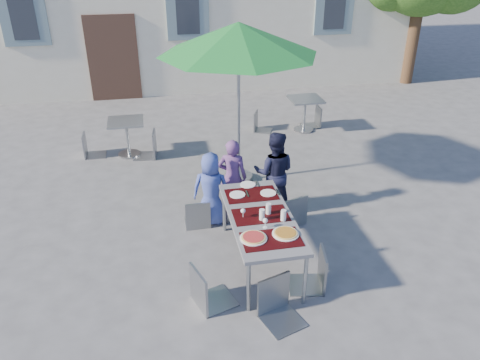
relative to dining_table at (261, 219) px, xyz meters
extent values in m
plane|color=#4E4E50|center=(-0.14, 0.27, -0.70)|extent=(90.00, 90.00, 0.00)
cube|color=#432B20|center=(-2.14, 7.74, 0.40)|extent=(1.30, 0.06, 2.20)
cube|color=slate|center=(-4.14, 7.74, 1.50)|extent=(1.10, 0.06, 1.40)
cube|color=#262B33|center=(-4.14, 7.72, 1.50)|extent=(0.60, 0.04, 1.10)
cube|color=slate|center=(-0.14, 7.74, 1.50)|extent=(1.10, 0.06, 1.40)
cube|color=#262B33|center=(-0.14, 7.72, 1.50)|extent=(0.60, 0.04, 1.10)
cube|color=slate|center=(3.86, 7.74, 1.50)|extent=(1.10, 0.06, 1.40)
cube|color=#262B33|center=(3.86, 7.72, 1.50)|extent=(0.60, 0.04, 1.10)
cylinder|color=#48311E|center=(6.36, 7.77, 0.70)|extent=(0.36, 0.36, 2.80)
cube|color=#4C4C51|center=(0.00, 0.00, 0.03)|extent=(0.80, 1.85, 0.05)
cylinder|color=#949A9F|center=(-0.34, -0.86, -0.35)|extent=(0.05, 0.05, 0.70)
cylinder|color=#949A9F|center=(0.34, -0.86, -0.35)|extent=(0.05, 0.05, 0.70)
cylinder|color=#949A9F|center=(-0.34, 0.86, -0.35)|extent=(0.05, 0.05, 0.70)
cylinder|color=#949A9F|center=(0.34, 0.86, -0.35)|extent=(0.05, 0.05, 0.70)
cube|color=black|center=(0.00, -0.55, 0.06)|extent=(0.70, 0.42, 0.01)
cube|color=black|center=(0.00, 0.00, 0.06)|extent=(0.70, 0.42, 0.01)
cube|color=black|center=(0.00, 0.55, 0.06)|extent=(0.70, 0.42, 0.01)
cylinder|color=white|center=(-0.21, -0.50, 0.07)|extent=(0.33, 0.33, 0.01)
cylinder|color=tan|center=(-0.21, -0.50, 0.08)|extent=(0.29, 0.29, 0.01)
cylinder|color=maroon|center=(-0.21, -0.50, 0.09)|extent=(0.25, 0.25, 0.01)
cylinder|color=white|center=(0.19, -0.48, 0.07)|extent=(0.33, 0.33, 0.01)
cylinder|color=tan|center=(0.19, -0.48, 0.08)|extent=(0.29, 0.29, 0.01)
cylinder|color=#8B3909|center=(0.19, -0.48, 0.09)|extent=(0.25, 0.25, 0.01)
cylinder|color=silver|center=(-0.01, -0.11, 0.13)|extent=(0.07, 0.07, 0.15)
cylinder|color=silver|center=(0.10, 0.02, 0.13)|extent=(0.07, 0.07, 0.15)
cylinder|color=silver|center=(0.25, -0.18, 0.13)|extent=(0.07, 0.07, 0.15)
cylinder|color=silver|center=(-0.23, -0.01, 0.06)|extent=(0.06, 0.06, 0.00)
cylinder|color=silver|center=(-0.23, -0.01, 0.09)|extent=(0.01, 0.01, 0.08)
sphere|color=silver|center=(-0.23, -0.01, 0.15)|extent=(0.06, 0.06, 0.06)
cylinder|color=silver|center=(-0.01, -0.29, 0.06)|extent=(0.06, 0.06, 0.00)
cylinder|color=silver|center=(-0.01, -0.29, 0.09)|extent=(0.01, 0.01, 0.08)
sphere|color=silver|center=(-0.01, -0.29, 0.15)|extent=(0.06, 0.06, 0.06)
cylinder|color=white|center=(-0.20, 0.57, 0.06)|extent=(0.22, 0.22, 0.01)
cube|color=#96989D|center=(-0.06, 0.57, 0.06)|extent=(0.02, 0.18, 0.00)
cylinder|color=white|center=(0.23, 0.53, 0.06)|extent=(0.22, 0.22, 0.01)
cube|color=#96989D|center=(0.37, 0.53, 0.06)|extent=(0.02, 0.18, 0.00)
cylinder|color=white|center=(0.01, 0.83, 0.06)|extent=(0.22, 0.22, 0.01)
cube|color=#96989D|center=(0.15, 0.83, 0.06)|extent=(0.02, 0.18, 0.00)
imported|color=#38499B|center=(-0.49, 1.13, -0.12)|extent=(0.63, 0.49, 1.15)
imported|color=#5D3772|center=(-0.12, 1.36, -0.07)|extent=(0.53, 0.43, 1.25)
imported|color=black|center=(0.53, 1.31, -0.03)|extent=(0.73, 0.56, 1.34)
cube|color=gray|center=(-0.72, 1.14, -0.29)|extent=(0.38, 0.38, 0.03)
cube|color=gray|center=(-0.72, 0.96, -0.07)|extent=(0.38, 0.03, 0.45)
cylinder|color=gray|center=(-0.56, 1.31, -0.50)|extent=(0.02, 0.02, 0.39)
cylinder|color=gray|center=(-0.88, 1.30, -0.50)|extent=(0.02, 0.02, 0.39)
cylinder|color=gray|center=(-0.56, 0.98, -0.50)|extent=(0.02, 0.02, 0.39)
cylinder|color=gray|center=(-0.88, 0.98, -0.50)|extent=(0.02, 0.02, 0.39)
cube|color=gray|center=(-0.17, 1.28, -0.30)|extent=(0.49, 0.49, 0.03)
cube|color=gray|center=(-0.10, 1.11, -0.08)|extent=(0.35, 0.17, 0.44)
cylinder|color=gray|center=(-0.09, 1.49, -0.50)|extent=(0.02, 0.02, 0.39)
cylinder|color=gray|center=(-0.38, 1.36, -0.50)|extent=(0.02, 0.02, 0.39)
cylinder|color=gray|center=(0.04, 1.19, -0.50)|extent=(0.02, 0.02, 0.39)
cylinder|color=gray|center=(-0.26, 1.07, -0.50)|extent=(0.02, 0.02, 0.39)
cube|color=gray|center=(0.65, 0.93, -0.24)|extent=(0.53, 0.53, 0.03)
cube|color=gray|center=(0.72, 0.73, 0.01)|extent=(0.41, 0.16, 0.51)
cylinder|color=gray|center=(0.77, 1.16, -0.47)|extent=(0.02, 0.02, 0.45)
cylinder|color=gray|center=(0.42, 1.04, -0.47)|extent=(0.02, 0.02, 0.45)
cylinder|color=gray|center=(0.88, 0.81, -0.47)|extent=(0.02, 0.02, 0.45)
cylinder|color=gray|center=(0.54, 0.70, -0.47)|extent=(0.02, 0.02, 0.45)
cube|color=gray|center=(-0.70, -0.64, -0.23)|extent=(0.56, 0.56, 0.03)
cube|color=gray|center=(-0.90, -0.71, 0.04)|extent=(0.17, 0.43, 0.52)
cylinder|color=gray|center=(-0.46, -0.76, -0.47)|extent=(0.02, 0.02, 0.46)
cylinder|color=gray|center=(-0.58, -0.40, -0.47)|extent=(0.02, 0.02, 0.46)
cylinder|color=gray|center=(-0.82, -0.88, -0.47)|extent=(0.02, 0.02, 0.46)
cylinder|color=gray|center=(-0.94, -0.52, -0.47)|extent=(0.02, 0.02, 0.46)
cube|color=gray|center=(0.46, -0.57, -0.24)|extent=(0.49, 0.49, 0.03)
cube|color=gray|center=(0.66, -0.61, 0.01)|extent=(0.11, 0.42, 0.51)
cylinder|color=gray|center=(0.31, -0.36, -0.47)|extent=(0.02, 0.02, 0.45)
cylinder|color=gray|center=(0.25, -0.72, -0.47)|extent=(0.02, 0.02, 0.45)
cylinder|color=gray|center=(0.67, -0.42, -0.47)|extent=(0.02, 0.02, 0.45)
cylinder|color=gray|center=(0.60, -0.78, -0.47)|extent=(0.02, 0.02, 0.45)
cube|color=gray|center=(0.01, -1.12, -0.24)|extent=(0.54, 0.54, 0.03)
cube|color=gray|center=(-0.06, -0.93, 0.01)|extent=(0.41, 0.17, 0.51)
cylinder|color=gray|center=(-0.11, -1.35, -0.47)|extent=(0.02, 0.02, 0.45)
cylinder|color=gray|center=(0.24, -1.24, -0.47)|extent=(0.02, 0.02, 0.45)
cylinder|color=gray|center=(-0.22, -1.01, -0.47)|extent=(0.02, 0.02, 0.45)
cylinder|color=gray|center=(0.12, -0.89, -0.47)|extent=(0.02, 0.02, 0.45)
cylinder|color=#96989D|center=(0.18, 2.41, -0.64)|extent=(0.50, 0.50, 0.11)
cylinder|color=#949A9F|center=(0.18, 2.41, 0.59)|extent=(0.06, 0.06, 2.57)
cone|color=#1A772C|center=(0.18, 2.41, 1.82)|extent=(2.61, 2.61, 0.50)
cylinder|color=#96989D|center=(-1.79, 3.93, -0.68)|extent=(0.44, 0.44, 0.04)
cylinder|color=#949A9F|center=(-1.79, 3.93, -0.35)|extent=(0.06, 0.06, 0.69)
cube|color=#949A9F|center=(-1.79, 3.93, 0.02)|extent=(0.69, 0.69, 0.04)
cube|color=gray|center=(-2.45, 4.04, -0.27)|extent=(0.40, 0.40, 0.03)
cube|color=gray|center=(-2.64, 4.04, -0.04)|extent=(0.03, 0.39, 0.47)
cylinder|color=gray|center=(-2.28, 3.87, -0.49)|extent=(0.02, 0.02, 0.41)
cylinder|color=gray|center=(-2.28, 4.21, -0.49)|extent=(0.02, 0.02, 0.41)
cylinder|color=gray|center=(-2.62, 3.87, -0.49)|extent=(0.02, 0.02, 0.41)
cylinder|color=gray|center=(-2.62, 4.21, -0.49)|extent=(0.02, 0.02, 0.41)
cube|color=gray|center=(-1.48, 3.81, -0.22)|extent=(0.49, 0.49, 0.03)
cube|color=gray|center=(-1.27, 3.78, 0.04)|extent=(0.08, 0.44, 0.52)
cylinder|color=gray|center=(-1.64, 4.01, -0.47)|extent=(0.02, 0.02, 0.46)
cylinder|color=gray|center=(-1.68, 3.64, -0.47)|extent=(0.02, 0.02, 0.46)
cylinder|color=gray|center=(-1.27, 3.97, -0.47)|extent=(0.02, 0.02, 0.46)
cylinder|color=gray|center=(-1.31, 3.60, -0.47)|extent=(0.02, 0.02, 0.46)
cylinder|color=#96989D|center=(2.09, 4.55, -0.68)|extent=(0.44, 0.44, 0.04)
cylinder|color=#949A9F|center=(2.09, 4.55, -0.34)|extent=(0.06, 0.06, 0.71)
cube|color=#949A9F|center=(2.09, 4.55, 0.04)|extent=(0.71, 0.71, 0.04)
cube|color=slate|center=(1.19, 4.71, -0.30)|extent=(0.49, 0.49, 0.03)
cube|color=slate|center=(1.03, 4.78, -0.08)|extent=(0.18, 0.35, 0.44)
cylinder|color=slate|center=(1.27, 4.50, -0.50)|extent=(0.02, 0.02, 0.39)
cylinder|color=slate|center=(1.40, 4.79, -0.50)|extent=(0.02, 0.02, 0.39)
cylinder|color=slate|center=(0.98, 4.63, -0.50)|extent=(0.02, 0.02, 0.39)
cylinder|color=slate|center=(1.11, 4.92, -0.50)|extent=(0.02, 0.02, 0.39)
cube|color=gray|center=(2.33, 4.78, -0.28)|extent=(0.39, 0.39, 0.03)
cube|color=gray|center=(2.51, 4.78, -0.04)|extent=(0.03, 0.39, 0.47)
cylinder|color=gray|center=(2.16, 4.95, -0.49)|extent=(0.02, 0.02, 0.41)
cylinder|color=gray|center=(2.16, 4.62, -0.49)|extent=(0.02, 0.02, 0.41)
cylinder|color=gray|center=(2.49, 4.95, -0.49)|extent=(0.02, 0.02, 0.41)
cylinder|color=gray|center=(2.49, 4.62, -0.49)|extent=(0.02, 0.02, 0.41)
camera|label=1|loc=(-1.24, -4.96, 3.23)|focal=35.00mm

